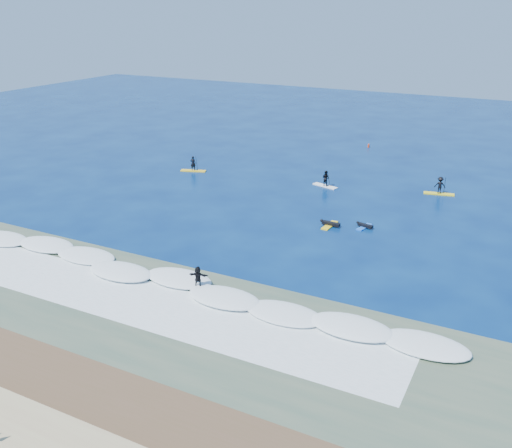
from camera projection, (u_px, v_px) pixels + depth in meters
The scene contains 12 objects.
ground at pixel (237, 230), 45.73m from camera, with size 160.00×160.00×0.00m, color #041C4C.
wet_sand_strip at pixel (23, 375), 27.92m from camera, with size 90.00×5.00×0.08m, color brown.
shallow_water at pixel (123, 307), 34.13m from camera, with size 90.00×13.00×0.01m, color #3B5140.
breaking_wave at pixel (163, 280), 37.44m from camera, with size 40.00×6.00×0.30m, color white.
whitewater at pixel (134, 300), 34.96m from camera, with size 34.00×5.00×0.02m, color silver.
sup_paddler_left at pixel (193, 166), 61.51m from camera, with size 2.81×1.49×1.92m.
sup_paddler_center at pixel (326, 180), 56.33m from camera, with size 2.74×1.40×1.87m.
sup_paddler_right at pixel (440, 187), 54.00m from camera, with size 2.90×1.24×1.98m.
prone_paddler_near at pixel (330, 224), 46.51m from camera, with size 1.74×2.22×0.46m.
prone_paddler_far at pixel (364, 226), 46.17m from camera, with size 1.48×1.92×0.39m.
wave_surfer at pixel (198, 278), 35.93m from camera, with size 2.10×1.05×1.46m.
marker_buoy at pixel (369, 146), 71.76m from camera, with size 0.24×0.24×0.57m.
Camera 1 is at (20.86, -37.00, 17.02)m, focal length 40.00 mm.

